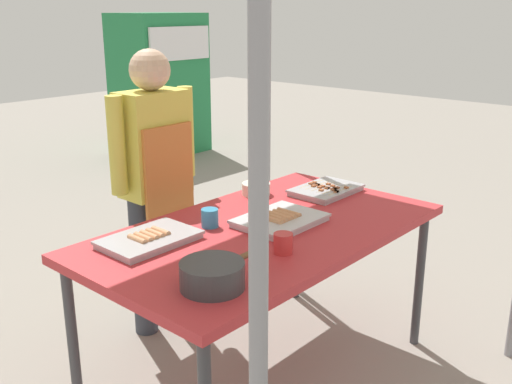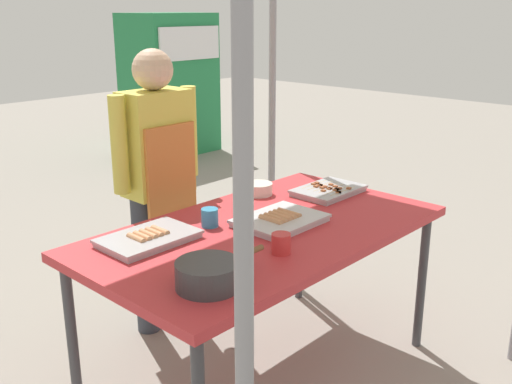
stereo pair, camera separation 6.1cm
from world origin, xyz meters
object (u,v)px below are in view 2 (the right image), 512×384
Objects in this scene: tray_meat_skewers at (328,190)px; cooking_wok at (208,273)px; tray_pork_links at (149,238)px; vendor_woman at (158,171)px; tray_grilled_sausages at (280,220)px; drink_cup_by_wok at (210,218)px; stall_table at (264,239)px; neighbor_stall_right at (170,84)px; drink_cup_near_edge at (281,244)px; condiment_bowl at (258,189)px.

cooking_wok is (-1.14, -0.34, 0.03)m from tray_meat_skewers.
tray_pork_links is 0.69m from vendor_woman.
tray_pork_links is (-0.53, 0.25, -0.00)m from tray_grilled_sausages.
drink_cup_by_wok is 0.58m from vendor_woman.
vendor_woman is at bearing 74.04° from drink_cup_by_wok.
stall_table is 19.85× the size of drink_cup_by_wok.
tray_grilled_sausages is 0.25× the size of vendor_woman.
stall_table is 1.00× the size of neighbor_stall_right.
tray_meat_skewers is at bearing 23.47° from drink_cup_near_edge.
tray_pork_links is 4.77× the size of drink_cup_by_wok.
cooking_wok reaches higher than drink_cup_by_wok.
vendor_woman is (-0.58, 0.65, 0.10)m from tray_meat_skewers.
drink_cup_by_wok is 0.05× the size of neighbor_stall_right.
neighbor_stall_right reaches higher than tray_meat_skewers.
tray_grilled_sausages is 0.98× the size of tray_pork_links.
tray_meat_skewers is (0.51, 0.11, -0.00)m from tray_grilled_sausages.
stall_table is 4.18× the size of cooking_wok.
tray_grilled_sausages is 0.67m from cooking_wok.
neighbor_stall_right reaches higher than tray_pork_links.
condiment_bowl is at bearing 8.34° from tray_pork_links.
tray_pork_links is at bearing 121.18° from drink_cup_near_edge.
tray_pork_links is at bearing 77.24° from cooking_wok.
stall_table is 4.16× the size of tray_pork_links.
vendor_woman is (0.46, 0.51, 0.10)m from tray_pork_links.
vendor_woman is at bearing 129.22° from condiment_bowl.
drink_cup_near_edge is 5.01m from neighbor_stall_right.
stall_table is 4.26× the size of tray_grilled_sausages.
tray_meat_skewers is (0.58, 0.09, 0.07)m from stall_table.
stall_table is 19.89× the size of drink_cup_near_edge.
tray_meat_skewers is 1.19m from cooking_wok.
cooking_wok is 0.26× the size of vendor_woman.
drink_cup_by_wok is at bearing 74.04° from vendor_woman.
tray_meat_skewers reaches higher than stall_table.
drink_cup_by_wok reaches higher than tray_meat_skewers.
tray_meat_skewers is 2.48× the size of condiment_bowl.
drink_cup_by_wok is at bearing 46.82° from cooking_wok.
drink_cup_near_edge and drink_cup_by_wok have the same top height.
condiment_bowl is 4.25m from neighbor_stall_right.
tray_grilled_sausages is 0.77m from vendor_woman.
drink_cup_by_wok is at bearing 88.09° from drink_cup_near_edge.
condiment_bowl is 1.80× the size of drink_cup_near_edge.
stall_table is at bearing -124.13° from neighbor_stall_right.
vendor_woman is (0.17, 0.98, 0.07)m from drink_cup_near_edge.
neighbor_stall_right reaches higher than vendor_woman.
tray_pork_links is at bearing 171.27° from drink_cup_by_wok.
vendor_woman is (-0.32, 0.40, 0.08)m from condiment_bowl.
stall_table is 0.76m from vendor_woman.
vendor_woman is at bearing 89.50° from stall_table.
cooking_wok is 4.76× the size of drink_cup_near_edge.
condiment_bowl is at bearing 18.30° from drink_cup_by_wok.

